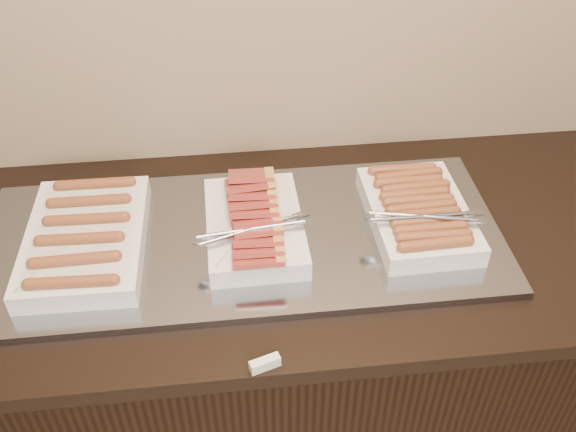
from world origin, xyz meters
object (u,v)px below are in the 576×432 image
object	(u,v)px
dish_left	(86,238)
dish_right	(418,212)
warming_tray	(244,239)
counter	(257,359)
dish_center	(254,224)

from	to	relation	value
dish_left	dish_right	size ratio (longest dim) A/B	1.16
warming_tray	counter	bearing A→B (deg)	0.00
dish_left	dish_right	bearing A→B (deg)	0.68
counter	warming_tray	size ratio (longest dim) A/B	1.72
warming_tray	dish_center	size ratio (longest dim) A/B	3.45
counter	dish_left	distance (m)	0.62
counter	dish_center	bearing A→B (deg)	-24.29
counter	dish_left	bearing A→B (deg)	180.00
warming_tray	dish_right	size ratio (longest dim) A/B	3.54
warming_tray	dish_center	xyz separation A→B (m)	(0.03, -0.00, 0.05)
dish_left	dish_center	world-z (taller)	dish_center
dish_center	dish_right	world-z (taller)	dish_center
warming_tray	dish_left	size ratio (longest dim) A/B	3.06
dish_right	counter	bearing A→B (deg)	178.32
dish_center	dish_right	xyz separation A→B (m)	(0.39, 0.00, -0.00)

